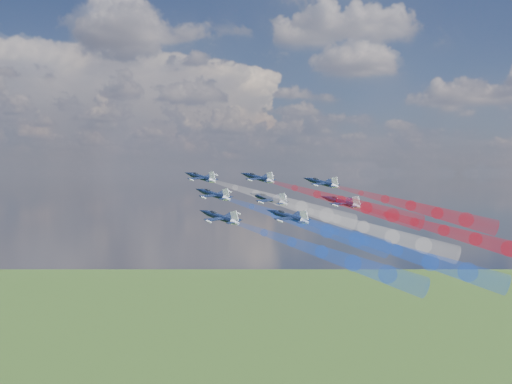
{
  "coord_description": "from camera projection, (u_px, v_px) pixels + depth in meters",
  "views": [
    {
      "loc": [
        -13.8,
        -141.48,
        161.05
      ],
      "look_at": [
        -13.45,
        -0.08,
        156.69
      ],
      "focal_mm": 41.77,
      "sensor_mm": 36.0,
      "label": 1
    }
  ],
  "objects": [
    {
      "name": "jet_lead",
      "position": [
        201.0,
        177.0,
        151.69
      ],
      "size": [
        14.68,
        14.48,
        6.54
      ],
      "primitive_type": null,
      "rotation": [
        0.21,
        -0.14,
        0.87
      ],
      "color": "black"
    },
    {
      "name": "trail_lead",
      "position": [
        278.0,
        200.0,
        136.69
      ],
      "size": [
        33.18,
        28.08,
        12.44
      ],
      "primitive_type": null,
      "rotation": [
        0.21,
        -0.14,
        0.87
      ],
      "color": "silver"
    },
    {
      "name": "jet_inner_left",
      "position": [
        214.0,
        194.0,
        138.24
      ],
      "size": [
        14.68,
        14.48,
        6.54
      ],
      "primitive_type": null,
      "rotation": [
        0.21,
        -0.14,
        0.87
      ],
      "color": "black"
    },
    {
      "name": "trail_inner_left",
      "position": [
        301.0,
        222.0,
        123.24
      ],
      "size": [
        33.18,
        28.08,
        12.44
      ],
      "primitive_type": null,
      "rotation": [
        0.21,
        -0.14,
        0.87
      ],
      "color": "blue"
    },
    {
      "name": "jet_inner_right",
      "position": [
        258.0,
        178.0,
        152.7
      ],
      "size": [
        14.68,
        14.48,
        6.54
      ],
      "primitive_type": null,
      "rotation": [
        0.21,
        -0.14,
        0.87
      ],
      "color": "black"
    },
    {
      "name": "trail_inner_right",
      "position": [
        341.0,
        201.0,
        137.71
      ],
      "size": [
        33.18,
        28.08,
        12.44
      ],
      "primitive_type": null,
      "rotation": [
        0.21,
        -0.14,
        0.87
      ],
      "color": "red"
    },
    {
      "name": "jet_outer_left",
      "position": [
        220.0,
        217.0,
        121.97
      ],
      "size": [
        14.68,
        14.48,
        6.54
      ],
      "primitive_type": null,
      "rotation": [
        0.21,
        -0.14,
        0.87
      ],
      "color": "black"
    },
    {
      "name": "trail_outer_left",
      "position": [
        321.0,
        252.0,
        106.97
      ],
      "size": [
        33.18,
        28.08,
        12.44
      ],
      "primitive_type": null,
      "rotation": [
        0.21,
        -0.14,
        0.87
      ],
      "color": "blue"
    },
    {
      "name": "jet_center_third",
      "position": [
        270.0,
        199.0,
        137.76
      ],
      "size": [
        14.68,
        14.48,
        6.54
      ],
      "primitive_type": null,
      "rotation": [
        0.21,
        -0.14,
        0.87
      ],
      "color": "black"
    },
    {
      "name": "trail_center_third",
      "position": [
        364.0,
        227.0,
        122.76
      ],
      "size": [
        33.18,
        28.08,
        12.44
      ],
      "primitive_type": null,
      "rotation": [
        0.21,
        -0.14,
        0.87
      ],
      "color": "silver"
    },
    {
      "name": "jet_outer_right",
      "position": [
        322.0,
        183.0,
        154.38
      ],
      "size": [
        14.68,
        14.48,
        6.54
      ],
      "primitive_type": null,
      "rotation": [
        0.21,
        -0.14,
        0.87
      ],
      "color": "black"
    },
    {
      "name": "trail_outer_right",
      "position": [
        411.0,
        206.0,
        139.38
      ],
      "size": [
        33.18,
        28.08,
        12.44
      ],
      "primitive_type": null,
      "rotation": [
        0.21,
        -0.14,
        0.87
      ],
      "color": "red"
    },
    {
      "name": "jet_rear_left",
      "position": [
        289.0,
        217.0,
        124.56
      ],
      "size": [
        14.68,
        14.48,
        6.54
      ],
      "primitive_type": null,
      "rotation": [
        0.21,
        -0.14,
        0.87
      ],
      "color": "black"
    },
    {
      "name": "trail_rear_left",
      "position": [
        397.0,
        251.0,
        109.56
      ],
      "size": [
        33.18,
        28.08,
        12.44
      ],
      "primitive_type": null,
      "rotation": [
        0.21,
        -0.14,
        0.87
      ],
      "color": "blue"
    },
    {
      "name": "jet_rear_right",
      "position": [
        342.0,
        202.0,
        138.66
      ],
      "size": [
        14.68,
        14.48,
        6.54
      ],
      "primitive_type": null,
      "rotation": [
        0.21,
        -0.14,
        0.87
      ],
      "color": "black"
    },
    {
      "name": "trail_rear_right",
      "position": [
        444.0,
        230.0,
        123.66
      ],
      "size": [
        33.18,
        28.08,
        12.44
      ],
      "primitive_type": null,
      "rotation": [
        0.21,
        -0.14,
        0.87
      ],
      "color": "red"
    }
  ]
}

